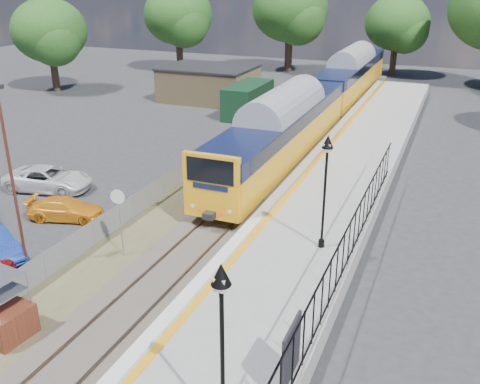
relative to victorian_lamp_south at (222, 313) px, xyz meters
The scene contains 16 objects.
ground 8.05m from the victorian_lamp_south, 143.97° to the left, with size 120.00×120.00×0.00m, color #2D2D30.
track_bed 15.50m from the victorian_lamp_south, 113.60° to the left, with size 5.90×80.00×0.29m.
platform 12.67m from the victorian_lamp_south, 96.18° to the left, with size 5.00×70.00×0.90m, color gray.
platform_edge 12.92m from the victorian_lamp_south, 105.65° to the left, with size 0.90×70.00×0.01m.
victorian_lamp_south is the anchor object (origin of this frame).
victorian_lamp_north 10.00m from the victorian_lamp_south, 91.15° to the left, with size 0.44×0.44×4.60m.
palisade_fence 6.79m from the victorian_lamp_south, 80.47° to the left, with size 0.12×26.00×2.00m.
wire_fence 19.07m from the victorian_lamp_south, 121.23° to the left, with size 0.06×52.00×1.20m.
outbuilding 38.94m from the victorian_lamp_south, 114.99° to the left, with size 10.80×10.10×3.12m.
tree_line 46.24m from the victorian_lamp_south, 95.09° to the left, with size 56.80×43.80×11.88m.
train 32.01m from the victorian_lamp_south, 99.91° to the left, with size 2.82×40.83×3.51m.
brick_plinth 9.18m from the victorian_lamp_south, 168.48° to the left, with size 1.59×1.59×2.32m.
speed_sign 11.30m from the victorian_lamp_south, 136.22° to the left, with size 0.60×0.15×3.02m.
carpark_lamp 12.42m from the victorian_lamp_south, 153.75° to the left, with size 0.25×0.50×7.32m.
car_yellow 16.39m from the victorian_lamp_south, 142.21° to the left, with size 1.48×3.64×1.06m, color orange.
car_white 20.53m from the victorian_lamp_south, 142.03° to the left, with size 2.17×4.71×1.31m, color silver.
Camera 1 is at (9.47, -12.63, 10.95)m, focal length 40.00 mm.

